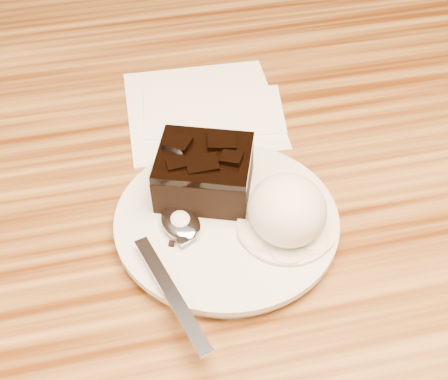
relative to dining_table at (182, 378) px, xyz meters
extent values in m
cylinder|color=silver|center=(0.05, -0.07, 0.38)|extent=(0.20, 0.20, 0.02)
cube|color=black|center=(0.03, -0.03, 0.41)|extent=(0.10, 0.09, 0.04)
ellipsoid|color=white|center=(0.09, -0.09, 0.41)|extent=(0.07, 0.07, 0.05)
cylinder|color=white|center=(0.09, -0.09, 0.39)|extent=(0.08, 0.08, 0.00)
cube|color=white|center=(0.06, 0.10, 0.38)|extent=(0.17, 0.17, 0.01)
cube|color=black|center=(0.08, -0.09, 0.39)|extent=(0.01, 0.01, 0.00)
cube|color=black|center=(-0.01, -0.09, 0.39)|extent=(0.01, 0.01, 0.00)
cube|color=black|center=(0.06, -0.06, 0.39)|extent=(0.01, 0.01, 0.00)
camera|label=1|loc=(-0.04, -0.42, 0.79)|focal=50.02mm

